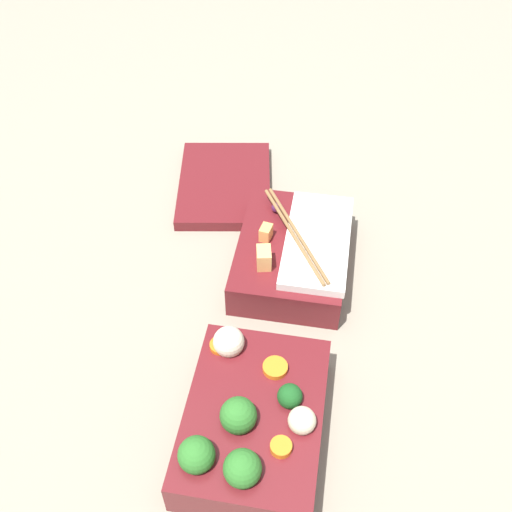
{
  "coord_description": "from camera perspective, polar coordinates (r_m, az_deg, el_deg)",
  "views": [
    {
      "loc": [
        -0.46,
        -0.05,
        0.62
      ],
      "look_at": [
        0.08,
        0.04,
        0.05
      ],
      "focal_mm": 42.0,
      "sensor_mm": 36.0,
      "label": 1
    }
  ],
  "objects": [
    {
      "name": "bento_lid",
      "position": [
        0.96,
        -3.0,
        6.84
      ],
      "size": [
        0.22,
        0.17,
        0.02
      ],
      "primitive_type": "cube",
      "rotation": [
        0.0,
        0.0,
        0.17
      ],
      "color": "maroon",
      "rests_on": "ground_plane"
    },
    {
      "name": "ground_plane",
      "position": [
        0.77,
        2.3,
        -6.95
      ],
      "size": [
        3.0,
        3.0,
        0.0
      ],
      "primitive_type": "plane",
      "color": "gray"
    },
    {
      "name": "bento_tray_rice",
      "position": [
        0.82,
        3.81,
        0.34
      ],
      "size": [
        0.2,
        0.15,
        0.08
      ],
      "color": "maroon",
      "rests_on": "ground_plane"
    },
    {
      "name": "bento_tray_vegetable",
      "position": [
        0.67,
        -0.37,
        -15.33
      ],
      "size": [
        0.2,
        0.15,
        0.08
      ],
      "color": "maroon",
      "rests_on": "ground_plane"
    }
  ]
}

